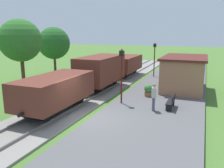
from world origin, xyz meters
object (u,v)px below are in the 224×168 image
potted_planter (148,90)px  tree_trackside_far (54,43)px  bench_down_platform (186,74)px  lamp_post_near (122,66)px  freight_train (101,73)px  bench_near_hut (172,101)px  person_waiting (154,96)px  station_hut (184,73)px  lamp_post_far (155,53)px  tree_trackside_mid (20,41)px

potted_planter → tree_trackside_far: bearing=157.5°
bench_down_platform → lamp_post_near: 11.42m
lamp_post_near → freight_train: bearing=131.2°
bench_near_hut → person_waiting: size_ratio=0.88×
bench_down_platform → lamp_post_near: bearing=-107.2°
station_hut → bench_near_hut: 5.78m
bench_near_hut → tree_trackside_far: size_ratio=0.27×
bench_near_hut → station_hut: bearing=88.0°
potted_planter → station_hut: bearing=57.0°
freight_train → lamp_post_near: size_ratio=5.24×
bench_near_hut → tree_trackside_far: tree_trackside_far is taller
person_waiting → potted_planter: 3.35m
lamp_post_near → lamp_post_far: (0.00, 10.54, 0.00)m
tree_trackside_mid → potted_planter: bearing=15.8°
tree_trackside_mid → freight_train: bearing=39.7°
lamp_post_near → lamp_post_far: same height
bench_down_platform → lamp_post_far: lamp_post_far is taller
station_hut → potted_planter: size_ratio=6.33×
lamp_post_near → lamp_post_far: bearing=90.0°
station_hut → lamp_post_far: bearing=126.7°
potted_planter → lamp_post_near: bearing=-118.7°
station_hut → freight_train: bearing=-163.1°
bench_near_hut → bench_down_platform: same height
station_hut → tree_trackside_mid: bearing=-152.4°
freight_train → tree_trackside_far: 8.52m
bench_near_hut → bench_down_platform: 10.63m
person_waiting → potted_planter: size_ratio=1.87×
potted_planter → tree_trackside_mid: 10.46m
bench_near_hut → lamp_post_near: lamp_post_near is taller
station_hut → lamp_post_far: 6.02m
freight_train → person_waiting: bearing=-38.6°
lamp_post_near → tree_trackside_far: (-10.64, 7.35, 1.01)m
freight_train → tree_trackside_far: (-7.37, 3.61, 2.31)m
bench_down_platform → person_waiting: size_ratio=0.88×
potted_planter → tree_trackside_far: (-11.95, 4.96, 3.09)m
station_hut → tree_trackside_mid: 13.43m
potted_planter → lamp_post_far: (-1.31, 8.16, 2.08)m
bench_down_platform → potted_planter: size_ratio=1.64×
potted_planter → lamp_post_far: lamp_post_far is taller
person_waiting → lamp_post_far: size_ratio=0.46×
lamp_post_near → tree_trackside_far: size_ratio=0.66×
bench_near_hut → person_waiting: (-0.97, -0.86, 0.46)m
bench_down_platform → freight_train: bearing=-133.4°
station_hut → lamp_post_near: (-3.53, -5.80, 1.15)m
station_hut → bench_near_hut: (-0.20, -5.71, -0.93)m
bench_near_hut → tree_trackside_far: bearing=152.6°
bench_down_platform → tree_trackside_far: bearing=-166.4°
bench_down_platform → tree_trackside_mid: bearing=-136.1°
freight_train → tree_trackside_mid: size_ratio=3.23×
potted_planter → bench_near_hut: bearing=-48.6°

